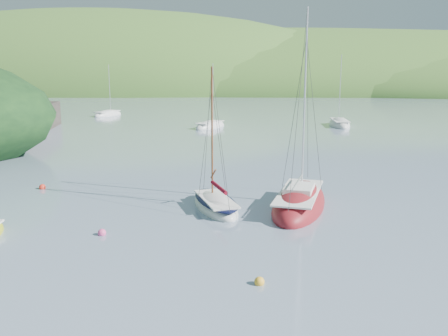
# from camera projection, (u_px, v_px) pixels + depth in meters

# --- Properties ---
(ground) EXTENTS (700.00, 700.00, 0.00)m
(ground) POSITION_uv_depth(u_px,v_px,m) (183.00, 254.00, 24.21)
(ground) COLOR #7489A1
(ground) RESTS_ON ground
(shoreline_hills) EXTENTS (690.00, 135.00, 56.00)m
(shoreline_hills) POSITION_uv_depth(u_px,v_px,m) (226.00, 88.00, 193.23)
(shoreline_hills) COLOR #386125
(shoreline_hills) RESTS_ON ground
(daysailer_white) EXTENTS (4.37, 6.62, 9.55)m
(daysailer_white) POSITION_uv_depth(u_px,v_px,m) (216.00, 205.00, 31.81)
(daysailer_white) COLOR silver
(daysailer_white) RESTS_ON ground
(sloop_red) EXTENTS (5.01, 9.63, 13.57)m
(sloop_red) POSITION_uv_depth(u_px,v_px,m) (299.00, 204.00, 31.94)
(sloop_red) COLOR maroon
(sloop_red) RESTS_ON ground
(distant_sloop_a) EXTENTS (5.13, 7.37, 9.97)m
(distant_sloop_a) POSITION_uv_depth(u_px,v_px,m) (210.00, 127.00, 72.14)
(distant_sloop_a) COLOR silver
(distant_sloop_a) RESTS_ON ground
(distant_sloop_b) EXTENTS (2.87, 7.97, 11.33)m
(distant_sloop_b) POSITION_uv_depth(u_px,v_px,m) (339.00, 125.00, 74.13)
(distant_sloop_b) COLOR silver
(distant_sloop_b) RESTS_ON ground
(distant_sloop_c) EXTENTS (4.73, 7.24, 9.75)m
(distant_sloop_c) POSITION_uv_depth(u_px,v_px,m) (108.00, 115.00, 88.75)
(distant_sloop_c) COLOR silver
(distant_sloop_c) RESTS_ON ground
(mooring_buoys) EXTENTS (16.51, 15.64, 0.48)m
(mooring_buoys) POSITION_uv_depth(u_px,v_px,m) (105.00, 220.00, 29.03)
(mooring_buoys) COLOR yellow
(mooring_buoys) RESTS_ON ground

